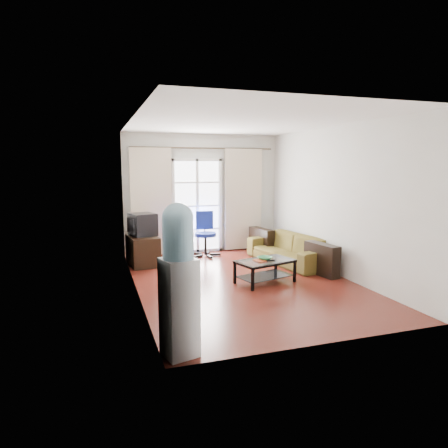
# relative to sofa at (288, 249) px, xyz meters

# --- Properties ---
(floor) EXTENTS (5.20, 5.20, 0.00)m
(floor) POSITION_rel_sofa_xyz_m (-1.37, -0.95, -0.29)
(floor) COLOR maroon
(floor) RESTS_ON ground
(ceiling) EXTENTS (5.20, 5.20, 0.00)m
(ceiling) POSITION_rel_sofa_xyz_m (-1.37, -0.95, 2.41)
(ceiling) COLOR white
(ceiling) RESTS_ON wall_back
(wall_back) EXTENTS (3.60, 0.02, 2.70)m
(wall_back) POSITION_rel_sofa_xyz_m (-1.37, 1.65, 1.06)
(wall_back) COLOR silver
(wall_back) RESTS_ON floor
(wall_front) EXTENTS (3.60, 0.02, 2.70)m
(wall_front) POSITION_rel_sofa_xyz_m (-1.37, -3.55, 1.06)
(wall_front) COLOR silver
(wall_front) RESTS_ON floor
(wall_left) EXTENTS (0.02, 5.20, 2.70)m
(wall_left) POSITION_rel_sofa_xyz_m (-3.17, -0.95, 1.06)
(wall_left) COLOR silver
(wall_left) RESTS_ON floor
(wall_right) EXTENTS (0.02, 5.20, 2.70)m
(wall_right) POSITION_rel_sofa_xyz_m (0.43, -0.95, 1.06)
(wall_right) COLOR silver
(wall_right) RESTS_ON floor
(french_door) EXTENTS (1.16, 0.06, 2.15)m
(french_door) POSITION_rel_sofa_xyz_m (-1.52, 1.60, 0.78)
(french_door) COLOR white
(french_door) RESTS_ON wall_back
(curtain_rod) EXTENTS (3.30, 0.04, 0.04)m
(curtain_rod) POSITION_rel_sofa_xyz_m (-1.37, 1.55, 2.09)
(curtain_rod) COLOR #4C3F2D
(curtain_rod) RESTS_ON wall_back
(curtain_left) EXTENTS (0.90, 0.07, 2.35)m
(curtain_left) POSITION_rel_sofa_xyz_m (-2.57, 1.53, 0.91)
(curtain_left) COLOR beige
(curtain_left) RESTS_ON curtain_rod
(curtain_right) EXTENTS (0.90, 0.07, 2.35)m
(curtain_right) POSITION_rel_sofa_xyz_m (-0.42, 1.53, 0.91)
(curtain_right) COLOR beige
(curtain_right) RESTS_ON curtain_rod
(radiator) EXTENTS (0.64, 0.12, 0.64)m
(radiator) POSITION_rel_sofa_xyz_m (-0.57, 1.55, 0.04)
(radiator) COLOR #9E9FA1
(radiator) RESTS_ON floor
(sofa) EXTENTS (2.26, 1.44, 0.59)m
(sofa) POSITION_rel_sofa_xyz_m (0.00, 0.00, 0.00)
(sofa) COLOR brown
(sofa) RESTS_ON floor
(coffee_table) EXTENTS (1.09, 0.79, 0.40)m
(coffee_table) POSITION_rel_sofa_xyz_m (-1.04, -1.16, -0.04)
(coffee_table) COLOR silver
(coffee_table) RESTS_ON floor
(bowl) EXTENTS (0.41, 0.41, 0.06)m
(bowl) POSITION_rel_sofa_xyz_m (-1.04, -1.14, 0.13)
(bowl) COLOR #318938
(bowl) RESTS_ON coffee_table
(book) EXTENTS (0.23, 0.26, 0.02)m
(book) POSITION_rel_sofa_xyz_m (-1.22, -1.21, 0.11)
(book) COLOR #A43114
(book) RESTS_ON coffee_table
(remote) EXTENTS (0.17, 0.07, 0.02)m
(remote) POSITION_rel_sofa_xyz_m (-0.98, -1.23, 0.11)
(remote) COLOR black
(remote) RESTS_ON coffee_table
(tv_stand) EXTENTS (0.62, 0.86, 0.59)m
(tv_stand) POSITION_rel_sofa_xyz_m (-2.87, 0.76, 0.00)
(tv_stand) COLOR black
(tv_stand) RESTS_ON floor
(crt_tv) EXTENTS (0.59, 0.60, 0.45)m
(crt_tv) POSITION_rel_sofa_xyz_m (-2.87, 0.83, 0.52)
(crt_tv) COLOR black
(crt_tv) RESTS_ON tv_stand
(task_chair) EXTENTS (0.79, 0.79, 0.99)m
(task_chair) POSITION_rel_sofa_xyz_m (-1.45, 1.16, -0.00)
(task_chair) COLOR black
(task_chair) RESTS_ON floor
(water_cooler) EXTENTS (0.40, 0.40, 1.62)m
(water_cooler) POSITION_rel_sofa_xyz_m (-2.97, -3.30, 0.56)
(water_cooler) COLOR white
(water_cooler) RESTS_ON floor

